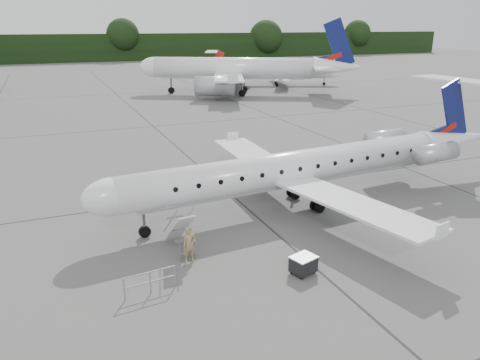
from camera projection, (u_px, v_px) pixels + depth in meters
name	position (u px, v px, depth m)	size (l,w,h in m)	color
ground	(332.00, 225.00, 26.31)	(320.00, 320.00, 0.00)	#5E5E5B
treeline	(90.00, 48.00, 138.94)	(260.00, 4.00, 8.00)	black
main_regional_jet	(293.00, 152.00, 27.75)	(27.58, 19.86, 7.07)	white
airstair	(179.00, 230.00, 23.06)	(0.85, 2.41, 2.22)	white
passenger	(189.00, 245.00, 21.99)	(0.64, 0.42, 1.76)	#947550
safety_railing	(150.00, 283.00, 19.46)	(2.20, 0.08, 1.00)	gray
baggage_cart	(303.00, 265.00, 21.03)	(1.05, 0.85, 0.91)	black
bg_narrowbody	(233.00, 57.00, 73.44)	(32.13, 23.13, 11.53)	white
bg_regional_right	(281.00, 68.00, 85.30)	(23.65, 17.03, 6.20)	white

